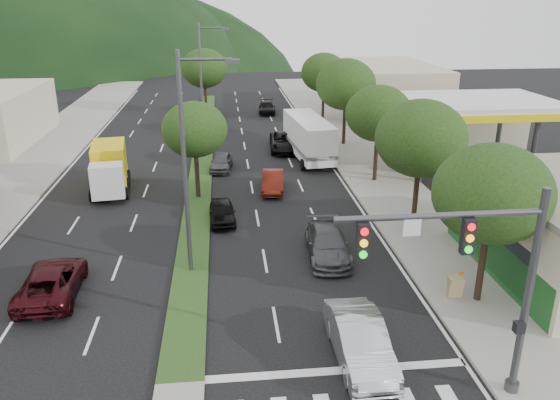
{
  "coord_description": "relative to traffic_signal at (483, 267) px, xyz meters",
  "views": [
    {
      "loc": [
        1.71,
        -14.9,
        11.94
      ],
      "look_at": [
        4.36,
        9.95,
        2.66
      ],
      "focal_mm": 35.0,
      "sensor_mm": 36.0,
      "label": 1
    }
  ],
  "objects": [
    {
      "name": "median",
      "position": [
        -9.03,
        29.54,
        -4.59
      ],
      "size": [
        1.6,
        56.0,
        0.12
      ],
      "primitive_type": "cube",
      "color": "#223E16",
      "rests_on": "ground"
    },
    {
      "name": "streetlight_mid",
      "position": [
        -8.82,
        34.54,
        0.94
      ],
      "size": [
        2.6,
        0.25,
        10.0
      ],
      "color": "#47494C",
      "rests_on": "ground"
    },
    {
      "name": "a_frame_sign",
      "position": [
        2.06,
        5.78,
        -3.93
      ],
      "size": [
        0.62,
        0.69,
        1.29
      ],
      "rotation": [
        0.0,
        0.0,
        -0.07
      ],
      "color": "tan",
      "rests_on": "sidewalk_right"
    },
    {
      "name": "car_queue_d",
      "position": [
        -2.25,
        30.39,
        -3.92
      ],
      "size": [
        2.71,
        5.35,
        1.45
      ],
      "primitive_type": "imported",
      "rotation": [
        0.0,
        0.0,
        -0.06
      ],
      "color": "black",
      "rests_on": "ground"
    },
    {
      "name": "tree_r_b",
      "position": [
        2.97,
        13.54,
        0.39
      ],
      "size": [
        4.8,
        4.8,
        6.94
      ],
      "color": "black",
      "rests_on": "sidewalk_right"
    },
    {
      "name": "car_queue_c",
      "position": [
        -4.18,
        20.39,
        -4.0
      ],
      "size": [
        1.79,
        4.04,
        1.29
      ],
      "primitive_type": "imported",
      "rotation": [
        0.0,
        0.0,
        -0.11
      ],
      "color": "#57160E",
      "rests_on": "ground"
    },
    {
      "name": "gas_canopy",
      "position": [
        9.97,
        23.54,
        0.0
      ],
      "size": [
        12.2,
        8.2,
        5.25
      ],
      "color": "silver",
      "rests_on": "ground"
    },
    {
      "name": "car_queue_b",
      "position": [
        -2.45,
        10.39,
        -3.95
      ],
      "size": [
        2.22,
        4.88,
        1.39
      ],
      "primitive_type": "imported",
      "rotation": [
        0.0,
        0.0,
        -0.06
      ],
      "color": "#414246",
      "rests_on": "ground"
    },
    {
      "name": "streetlight_near",
      "position": [
        -8.82,
        9.54,
        0.94
      ],
      "size": [
        2.6,
        0.25,
        10.0
      ],
      "color": "#47494C",
      "rests_on": "ground"
    },
    {
      "name": "ground",
      "position": [
        -9.03,
        1.54,
        -4.65
      ],
      "size": [
        160.0,
        160.0,
        0.0
      ],
      "primitive_type": "plane",
      "color": "black",
      "rests_on": "ground"
    },
    {
      "name": "tree_r_d",
      "position": [
        2.97,
        31.54,
        0.54
      ],
      "size": [
        5.0,
        5.0,
        7.17
      ],
      "color": "black",
      "rests_on": "sidewalk_right"
    },
    {
      "name": "sidewalk_right",
      "position": [
        3.47,
        26.54,
        -4.57
      ],
      "size": [
        5.0,
        90.0,
        0.15
      ],
      "primitive_type": "cube",
      "color": "gray",
      "rests_on": "ground"
    },
    {
      "name": "box_truck",
      "position": [
        -14.81,
        21.84,
        -3.27
      ],
      "size": [
        2.91,
        6.13,
        2.91
      ],
      "rotation": [
        0.0,
        0.0,
        3.27
      ],
      "color": "silver",
      "rests_on": "ground"
    },
    {
      "name": "tree_med_near",
      "position": [
        -9.03,
        19.54,
        -0.22
      ],
      "size": [
        4.0,
        4.0,
        6.02
      ],
      "color": "black",
      "rests_on": "median"
    },
    {
      "name": "tree_r_a",
      "position": [
        2.97,
        5.54,
        0.17
      ],
      "size": [
        4.6,
        4.6,
        6.63
      ],
      "color": "black",
      "rests_on": "sidewalk_right"
    },
    {
      "name": "sidewalk_left",
      "position": [
        -22.03,
        26.54,
        -4.57
      ],
      "size": [
        6.0,
        90.0,
        0.15
      ],
      "primitive_type": "cube",
      "color": "gray",
      "rests_on": "ground"
    },
    {
      "name": "car_queue_e",
      "position": [
        -7.53,
        25.39,
        -4.03
      ],
      "size": [
        1.88,
        3.76,
        1.23
      ],
      "primitive_type": "imported",
      "rotation": [
        0.0,
        0.0,
        -0.12
      ],
      "color": "#454649",
      "rests_on": "ground"
    },
    {
      "name": "tree_r_e",
      "position": [
        2.97,
        41.54,
        0.25
      ],
      "size": [
        4.6,
        4.6,
        6.71
      ],
      "color": "black",
      "rests_on": "sidewalk_right"
    },
    {
      "name": "car_queue_f",
      "position": [
        -2.42,
        46.08,
        -4.02
      ],
      "size": [
        2.06,
        4.41,
        1.25
      ],
      "primitive_type": "imported",
      "rotation": [
        0.0,
        0.0,
        -0.07
      ],
      "color": "black",
      "rests_on": "ground"
    },
    {
      "name": "bldg_right_far",
      "position": [
        10.47,
        45.54,
        -2.05
      ],
      "size": [
        10.0,
        16.0,
        5.2
      ],
      "primitive_type": "cube",
      "color": "beige",
      "rests_on": "ground"
    },
    {
      "name": "tree_med_far",
      "position": [
        -9.03,
        45.54,
        0.36
      ],
      "size": [
        4.8,
        4.8,
        6.94
      ],
      "color": "black",
      "rests_on": "median"
    },
    {
      "name": "tree_r_c",
      "position": [
        2.97,
        21.54,
        0.1
      ],
      "size": [
        4.4,
        4.4,
        6.48
      ],
      "color": "black",
      "rests_on": "sidewalk_right"
    },
    {
      "name": "car_queue_a",
      "position": [
        -7.53,
        15.39,
        -4.05
      ],
      "size": [
        1.59,
        3.55,
        1.19
      ],
      "primitive_type": "imported",
      "rotation": [
        0.0,
        0.0,
        0.05
      ],
      "color": "black",
      "rests_on": "ground"
    },
    {
      "name": "suv_maroon",
      "position": [
        -14.76,
        7.98,
        -3.96
      ],
      "size": [
        2.44,
        5.0,
        1.37
      ],
      "primitive_type": "imported",
      "rotation": [
        0.0,
        0.0,
        3.18
      ],
      "color": "#340B11",
      "rests_on": "ground"
    },
    {
      "name": "motorhome",
      "position": [
        -0.68,
        27.88,
        -2.95
      ],
      "size": [
        3.29,
        8.5,
        3.19
      ],
      "rotation": [
        0.0,
        0.0,
        0.09
      ],
      "color": "white",
      "rests_on": "ground"
    },
    {
      "name": "sedan_silver",
      "position": [
        -2.86,
        2.25,
        -3.86
      ],
      "size": [
        1.73,
        4.79,
        1.57
      ],
      "primitive_type": "imported",
      "rotation": [
        0.0,
        0.0,
        0.02
      ],
      "color": "#AAACB1",
      "rests_on": "ground"
    },
    {
      "name": "traffic_signal",
      "position": [
        0.0,
        0.0,
        0.0
      ],
      "size": [
        6.12,
        0.4,
        7.0
      ],
      "color": "#47494C",
      "rests_on": "ground"
    }
  ]
}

